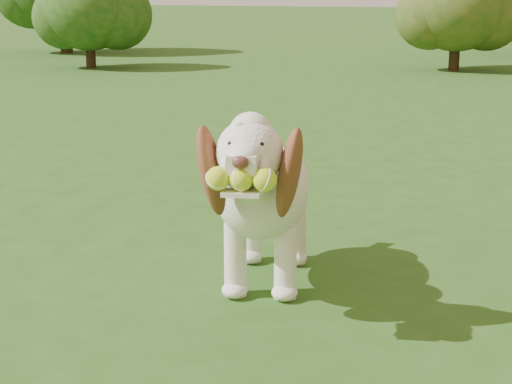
% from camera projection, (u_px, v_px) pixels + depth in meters
% --- Properties ---
extents(ground, '(80.00, 80.00, 0.00)m').
position_uv_depth(ground, '(366.00, 345.00, 2.89)').
color(ground, '#264E16').
rests_on(ground, ground).
extents(dog, '(0.52, 1.17, 0.76)m').
position_uv_depth(dog, '(264.00, 188.00, 3.35)').
color(dog, white).
rests_on(dog, ground).
extents(shrub_a, '(1.34, 1.34, 1.39)m').
position_uv_depth(shrub_a, '(89.00, 10.00, 11.99)').
color(shrub_a, '#382314').
rests_on(shrub_a, ground).
extents(shrub_b, '(1.42, 1.42, 1.47)m').
position_uv_depth(shrub_b, '(457.00, 7.00, 11.64)').
color(shrub_b, '#382314').
rests_on(shrub_b, ground).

